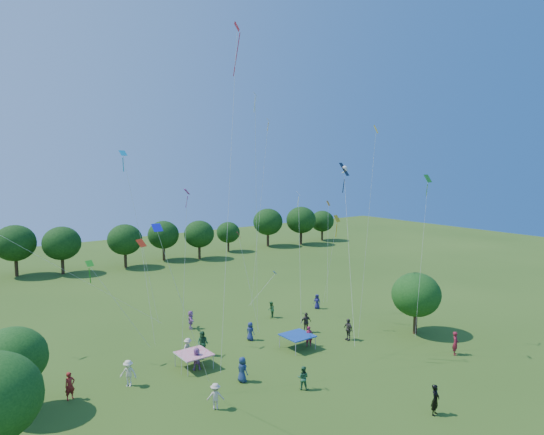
{
  "coord_description": "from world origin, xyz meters",
  "views": [
    {
      "loc": [
        -18.7,
        -11.28,
        14.61
      ],
      "look_at": [
        0.0,
        14.0,
        11.0
      ],
      "focal_mm": 32.0,
      "sensor_mm": 36.0,
      "label": 1
    }
  ],
  "objects": [
    {
      "name": "small_kite_11",
      "position": [
        13.51,
        11.94,
        11.72
      ],
      "size": [
        2.96,
        1.48,
        12.33
      ],
      "color": "#237C16"
    },
    {
      "name": "crowd_person_3",
      "position": [
        -8.26,
        18.63,
        0.88
      ],
      "size": [
        1.18,
        1.18,
        1.76
      ],
      "primitive_type": "imported",
      "rotation": [
        0.0,
        0.0,
        5.5
      ],
      "color": "beige",
      "rests_on": "ground"
    },
    {
      "name": "small_kite_4",
      "position": [
        8.25,
        25.33,
        3.57
      ],
      "size": [
        3.33,
        0.43,
        2.86
      ],
      "color": "#122ABA"
    },
    {
      "name": "small_kite_3",
      "position": [
        -8.58,
        23.4,
        6.45
      ],
      "size": [
        3.54,
        2.92,
        6.31
      ],
      "color": "#20911A"
    },
    {
      "name": "small_kite_9",
      "position": [
        11.41,
        19.87,
        8.65
      ],
      "size": [
        1.08,
        2.67,
        8.62
      ],
      "color": "#D9A30B"
    },
    {
      "name": "crowd_person_12",
      "position": [
        12.96,
        23.95,
        0.73
      ],
      "size": [
        0.67,
        0.82,
        1.46
      ],
      "primitive_type": "imported",
      "rotation": [
        0.0,
        0.0,
        5.16
      ],
      "color": "navy",
      "rests_on": "ground"
    },
    {
      "name": "pirate_kite",
      "position": [
        10.37,
        17.77,
        13.8
      ],
      "size": [
        4.89,
        6.2,
        13.25
      ],
      "color": "black"
    },
    {
      "name": "crowd_person_5",
      "position": [
        0.1,
        26.18,
        0.82
      ],
      "size": [
        1.11,
        1.61,
        1.63
      ],
      "primitive_type": "imported",
      "rotation": [
        0.0,
        0.0,
        1.15
      ],
      "color": "#A864AC",
      "rests_on": "ground"
    },
    {
      "name": "crowd_person_2",
      "position": [
        7.57,
        24.4,
        0.77
      ],
      "size": [
        0.81,
        0.85,
        1.54
      ],
      "primitive_type": "imported",
      "rotation": [
        0.0,
        0.0,
        4.01
      ],
      "color": "#25582B",
      "rests_on": "ground"
    },
    {
      "name": "crowd_person_7",
      "position": [
        13.65,
        8.95,
        0.9
      ],
      "size": [
        0.8,
        0.73,
        1.79
      ],
      "primitive_type": "imported",
      "rotation": [
        0.0,
        0.0,
        0.57
      ],
      "color": "maroon",
      "rests_on": "ground"
    },
    {
      "name": "near_tree_north",
      "position": [
        -14.83,
        19.05,
        3.43
      ],
      "size": [
        3.89,
        3.89,
        5.19
      ],
      "color": "#422B19",
      "rests_on": "ground"
    },
    {
      "name": "crowd_person_1",
      "position": [
        -11.8,
        19.05,
        0.87
      ],
      "size": [
        0.72,
        0.54,
        1.74
      ],
      "primitive_type": "imported",
      "rotation": [
        0.0,
        0.0,
        0.21
      ],
      "color": "maroon",
      "rests_on": "ground"
    },
    {
      "name": "crowd_person_0",
      "position": [
        -1.92,
        14.73,
        0.86
      ],
      "size": [
        0.61,
        0.92,
        1.71
      ],
      "primitive_type": "imported",
      "rotation": [
        0.0,
        0.0,
        1.76
      ],
      "color": "navy",
      "rests_on": "ground"
    },
    {
      "name": "small_kite_0",
      "position": [
        -5.39,
        22.87,
        7.92
      ],
      "size": [
        0.86,
        2.17,
        7.6
      ],
      "color": "red"
    },
    {
      "name": "crowd_person_6",
      "position": [
        2.76,
        20.74,
        0.76
      ],
      "size": [
        0.64,
        0.84,
        1.52
      ],
      "primitive_type": "imported",
      "rotation": [
        0.0,
        0.0,
        1.92
      ],
      "color": "navy",
      "rests_on": "ground"
    },
    {
      "name": "crowd_person_9",
      "position": [
        -5.17,
        12.66,
        0.8
      ],
      "size": [
        1.13,
        0.95,
        1.6
      ],
      "primitive_type": "imported",
      "rotation": [
        0.0,
        0.0,
        2.58
      ],
      "color": "beige",
      "rests_on": "ground"
    },
    {
      "name": "small_kite_5",
      "position": [
        -5.18,
        16.13,
        10.22
      ],
      "size": [
        1.22,
        1.03,
        11.64
      ],
      "color": "#9A1998"
    },
    {
      "name": "red_high_kite",
      "position": [
        -0.47,
        17.79,
        19.31
      ],
      "size": [
        4.48,
        4.68,
        23.07
      ],
      "color": "red"
    },
    {
      "name": "small_kite_10",
      "position": [
        13.28,
        22.83,
        9.04
      ],
      "size": [
        1.65,
        1.71,
        9.58
      ],
      "color": "orange"
    },
    {
      "name": "small_kite_14",
      "position": [
        1.4,
        17.88,
        13.66
      ],
      "size": [
        1.52,
        1.89,
        18.2
      ],
      "color": "silver"
    },
    {
      "name": "tent_red_stripe",
      "position": [
        -3.48,
        18.65,
        1.04
      ],
      "size": [
        2.2,
        2.2,
        1.1
      ],
      "color": "red",
      "rests_on": "ground"
    },
    {
      "name": "small_kite_12",
      "position": [
        -8.13,
        12.11,
        9.19
      ],
      "size": [
        4.19,
        2.19,
        10.2
      ],
      "color": "#1518D4"
    },
    {
      "name": "tent_blue",
      "position": [
        4.77,
        17.08,
        1.04
      ],
      "size": [
        2.2,
        2.2,
        1.1
      ],
      "color": "navy",
      "rests_on": "ground"
    },
    {
      "name": "small_kite_1",
      "position": [
        7.78,
        25.89,
        13.45
      ],
      "size": [
        3.03,
        1.35,
        17.42
      ],
      "color": "#FFA90D"
    },
    {
      "name": "small_kite_6",
      "position": [
        7.34,
        20.08,
        9.73
      ],
      "size": [
        1.62,
        2.36,
        10.83
      ],
      "color": "silver"
    },
    {
      "name": "crowd_person_14",
      "position": [
        0.64,
        11.5,
        0.77
      ],
      "size": [
        0.81,
        0.85,
        1.55
      ],
      "primitive_type": "imported",
      "rotation": [
        0.0,
        0.0,
        2.27
      ],
      "color": "#285D3A",
      "rests_on": "ground"
    },
    {
      "name": "treeline",
      "position": [
        -1.73,
        55.43,
        4.09
      ],
      "size": [
        88.01,
        8.77,
        6.77
      ],
      "color": "#422B19",
      "rests_on": "ground"
    },
    {
      "name": "man_in_black",
      "position": [
        4.77,
        4.52,
        0.91
      ],
      "size": [
        0.78,
        0.62,
        1.81
      ],
      "primitive_type": "imported",
      "rotation": [
        0.0,
        0.0,
        0.31
      ],
      "color": "black",
      "rests_on": "ground"
    },
    {
      "name": "crowd_person_8",
      "position": [
        -1.94,
        20.19,
        0.95
      ],
      "size": [
        0.95,
        1.06,
        1.9
      ],
      "primitive_type": "imported",
      "rotation": [
        0.0,
        0.0,
        5.32
      ],
      "color": "#24562F",
      "rests_on": "ground"
    },
    {
      "name": "crowd_person_15",
      "position": [
        -3.08,
        20.4,
        0.78
      ],
      "size": [
        1.11,
        0.92,
        1.57
      ],
      "primitive_type": "imported",
      "rotation": [
        0.0,
        0.0,
        0.55
      ],
      "color": "beige",
      "rests_on": "ground"
    },
    {
      "name": "crowd_person_10",
      "position": [
        9.28,
        15.99,
        0.9
      ],
      "size": [
        0.61,
        1.11,
        1.81
      ],
      "primitive_type": "imported",
      "rotation": [
        0.0,
        0.0,
        4.59
      ],
      "color": "#413B34",
      "rests_on": "ground"
    },
    {
      "name": "crowd_person_11",
      "position": [
        -3.46,
        18.27,
        0.8
      ],
      "size": [
        1.58,
        1.03,
        1.59
      ],
      "primitive_type": "imported",
      "rotation": [
        0.0,
        0.0,
        2.77
      ],
      "color": "#A966AF",
      "rests_on": "ground"
    },
    {
      "name": "near_tree_east",
      "position": [
        14.97,
        13.64,
        3.42
      ],
      "size": [
        4.14,
        4.14,
        5.29
      ],
      "color": "#422B19",
      "rests_on": "ground"
    },
    {
      "name": "small_kite_8",
      "position": [
        1.24,
        19.56,
        7.95
      ],
      "size": [
        1.52,
        1.23,
        7.99
      ],
      "color": "red"
    },
    {
      "name": "small_kite_7",
      "position": [
        -5.14,
        25.65,
        12.48
      ],
      "size": [
        2.79,
        0.52,
        14.2
      ],
      "color": "#0C93C0"
    },
    {
      "name": "crowd_person_4",
      "position": [
        7.65,
        19.43,
        0.88
      ],
      "size": [
        1.1,
        0.64,
        1.76
      ],
      "primitive_type": "imported",
      "rotation": [
        0.0,
        0.0,
        6.11
      ],
      "color": "#3B352F",
      "rests_on": "ground"
    },
    {
      "name": "small_kite_13",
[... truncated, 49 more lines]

